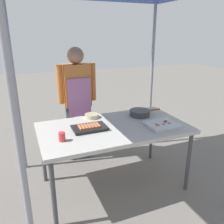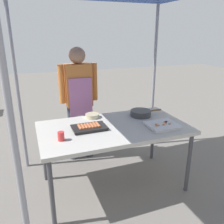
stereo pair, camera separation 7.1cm
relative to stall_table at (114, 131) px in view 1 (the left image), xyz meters
The scene contains 8 objects.
ground_plane 0.70m from the stall_table, ahead, with size 18.00×18.00×0.00m, color #66605B.
stall_table is the anchor object (origin of this frame).
tray_grilled_sausages 0.28m from the stall_table, behind, with size 0.36×0.23×0.05m.
tray_meat_skewers 0.53m from the stall_table, 21.15° to the right, with size 0.33×0.29×0.04m.
cooking_wok 0.49m from the stall_table, 24.62° to the left, with size 0.41×0.25×0.07m.
condiment_bowl 0.39m from the stall_table, 111.66° to the left, with size 0.17×0.17×0.05m, color #BFB28C.
drink_cup_near_edge 0.62m from the stall_table, 165.61° to the right, with size 0.06×0.06×0.09m, color red.
vendor_woman 0.84m from the stall_table, 103.96° to the left, with size 0.52×0.23×1.56m.
Camera 1 is at (-0.91, -2.16, 1.71)m, focal length 37.16 mm.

